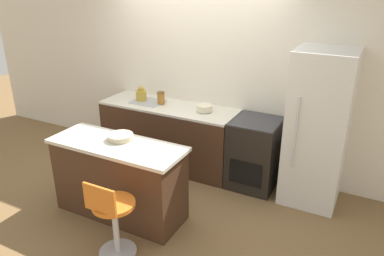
# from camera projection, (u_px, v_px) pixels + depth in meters

# --- Properties ---
(ground_plane) EXTENTS (14.00, 14.00, 0.00)m
(ground_plane) POSITION_uv_depth(u_px,v_px,m) (176.00, 177.00, 5.14)
(ground_plane) COLOR brown
(wall_back) EXTENTS (8.00, 0.06, 2.60)m
(wall_back) POSITION_uv_depth(u_px,v_px,m) (199.00, 74.00, 5.21)
(wall_back) COLOR silver
(wall_back) RESTS_ON ground_plane
(back_counter) EXTENTS (1.95, 0.64, 0.90)m
(back_counter) POSITION_uv_depth(u_px,v_px,m) (169.00, 135.00, 5.37)
(back_counter) COLOR #422819
(back_counter) RESTS_ON ground_plane
(kitchen_island) EXTENTS (1.54, 0.58, 0.89)m
(kitchen_island) POSITION_uv_depth(u_px,v_px,m) (119.00, 179.00, 4.21)
(kitchen_island) COLOR #422819
(kitchen_island) RESTS_ON ground_plane
(oven_range) EXTENTS (0.59, 0.65, 0.90)m
(oven_range) POSITION_uv_depth(u_px,v_px,m) (255.00, 153.00, 4.82)
(oven_range) COLOR black
(oven_range) RESTS_ON ground_plane
(refrigerator) EXTENTS (0.65, 0.67, 1.85)m
(refrigerator) POSITION_uv_depth(u_px,v_px,m) (318.00, 129.00, 4.32)
(refrigerator) COLOR silver
(refrigerator) RESTS_ON ground_plane
(stool_chair) EXTENTS (0.41, 0.41, 0.86)m
(stool_chair) POSITION_uv_depth(u_px,v_px,m) (113.00, 219.00, 3.57)
(stool_chair) COLOR #B7B7BC
(stool_chair) RESTS_ON ground_plane
(kettle) EXTENTS (0.15, 0.15, 0.21)m
(kettle) POSITION_uv_depth(u_px,v_px,m) (141.00, 94.00, 5.37)
(kettle) COLOR #B29333
(kettle) RESTS_ON back_counter
(mixing_bowl) EXTENTS (0.21, 0.21, 0.09)m
(mixing_bowl) POSITION_uv_depth(u_px,v_px,m) (204.00, 108.00, 4.95)
(mixing_bowl) COLOR beige
(mixing_bowl) RESTS_ON back_counter
(canister_jar) EXTENTS (0.11, 0.11, 0.17)m
(canister_jar) POSITION_uv_depth(u_px,v_px,m) (161.00, 98.00, 5.22)
(canister_jar) COLOR #9E6623
(canister_jar) RESTS_ON back_counter
(fruit_bowl) EXTENTS (0.28, 0.28, 0.06)m
(fruit_bowl) POSITION_uv_depth(u_px,v_px,m) (121.00, 137.00, 4.12)
(fruit_bowl) COLOR #C1B28E
(fruit_bowl) RESTS_ON kitchen_island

